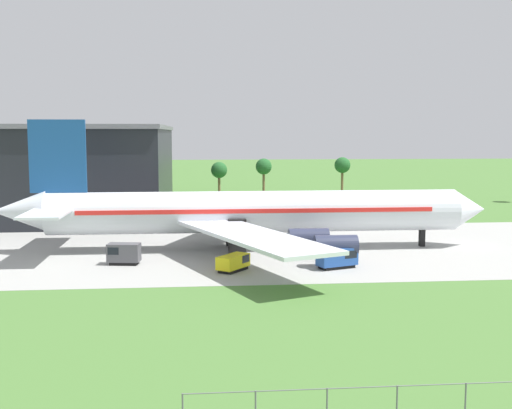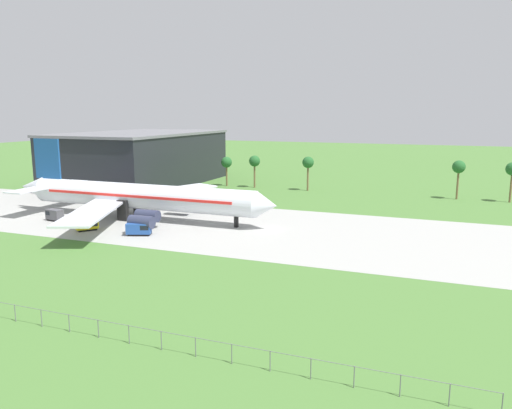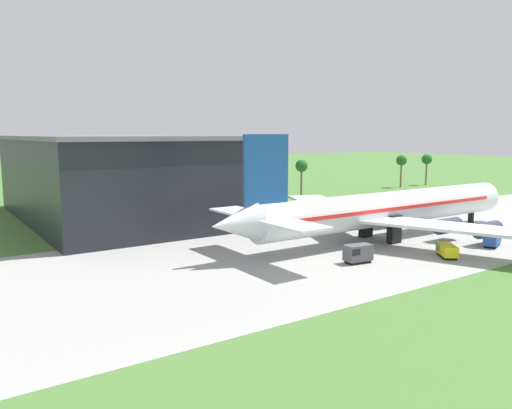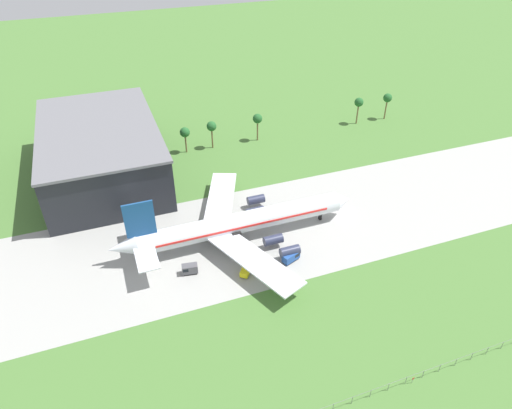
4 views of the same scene
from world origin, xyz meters
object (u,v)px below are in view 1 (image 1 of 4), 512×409
baggage_tug (234,262)px  terminal_building (80,168)px  jet_airliner (247,212)px  catering_van (123,253)px  fuel_truck (338,257)px

baggage_tug → terminal_building: size_ratio=0.08×
baggage_tug → terminal_building: 69.05m
jet_airliner → catering_van: (-16.04, -8.96, -3.82)m
fuel_truck → catering_van: catering_van is taller
catering_van → baggage_tug: bearing=-20.1°
baggage_tug → fuel_truck: 12.55m
catering_van → fuel_truck: bearing=-10.1°
baggage_tug → catering_van: (-13.44, 4.92, 0.36)m
terminal_building → baggage_tug: bearing=-65.4°
baggage_tug → terminal_building: terminal_building is taller
jet_airliner → baggage_tug: (-2.60, -13.88, -4.18)m
jet_airliner → baggage_tug: size_ratio=14.52×
jet_airliner → terminal_building: (-31.15, 48.50, 3.60)m
jet_airliner → baggage_tug: jet_airliner is taller
fuel_truck → terminal_building: bearing=123.5°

